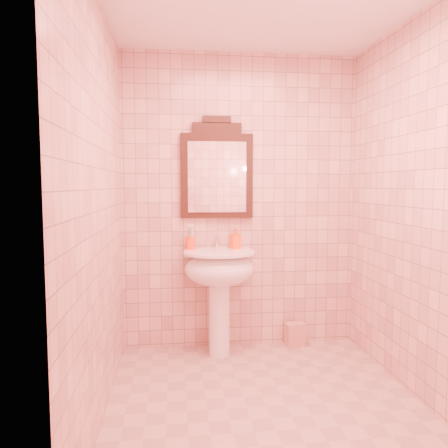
{
  "coord_description": "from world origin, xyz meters",
  "views": [
    {
      "loc": [
        -0.57,
        -2.6,
        1.39
      ],
      "look_at": [
        -0.21,
        0.55,
        1.11
      ],
      "focal_mm": 35.0,
      "sensor_mm": 36.0,
      "label": 1
    }
  ],
  "objects": [
    {
      "name": "pedestal_sink",
      "position": [
        -0.21,
        0.87,
        0.66
      ],
      "size": [
        0.58,
        0.58,
        0.86
      ],
      "color": "white",
      "rests_on": "floor"
    },
    {
      "name": "mirror",
      "position": [
        -0.21,
        1.07,
        1.51
      ],
      "size": [
        0.61,
        0.06,
        0.85
      ],
      "color": "black",
      "rests_on": "back_wall"
    },
    {
      "name": "towel",
      "position": [
        0.47,
        1.01,
        0.1
      ],
      "size": [
        0.18,
        0.13,
        0.2
      ],
      "primitive_type": "cube",
      "rotation": [
        0.0,
        0.0,
        0.15
      ],
      "color": "tan",
      "rests_on": "floor"
    },
    {
      "name": "faucet",
      "position": [
        -0.21,
        1.01,
        0.92
      ],
      "size": [
        0.04,
        0.16,
        0.11
      ],
      "color": "white",
      "rests_on": "pedestal_sink"
    },
    {
      "name": "soap_dispenser",
      "position": [
        -0.06,
        1.01,
        0.95
      ],
      "size": [
        0.1,
        0.1,
        0.18
      ],
      "primitive_type": "imported",
      "rotation": [
        0.0,
        0.0,
        0.38
      ],
      "color": "#FF5415",
      "rests_on": "pedestal_sink"
    },
    {
      "name": "floor",
      "position": [
        0.0,
        0.0,
        0.0
      ],
      "size": [
        2.2,
        2.2,
        0.0
      ],
      "primitive_type": "plane",
      "color": "tan",
      "rests_on": "ground"
    },
    {
      "name": "toothbrush_cup",
      "position": [
        -0.43,
        1.02,
        0.92
      ],
      "size": [
        0.08,
        0.08,
        0.19
      ],
      "rotation": [
        0.0,
        0.0,
        0.2
      ],
      "color": "#F84314",
      "rests_on": "pedestal_sink"
    },
    {
      "name": "back_wall",
      "position": [
        0.0,
        1.1,
        1.25
      ],
      "size": [
        2.0,
        0.02,
        2.5
      ],
      "primitive_type": "cube",
      "color": "beige",
      "rests_on": "floor"
    }
  ]
}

